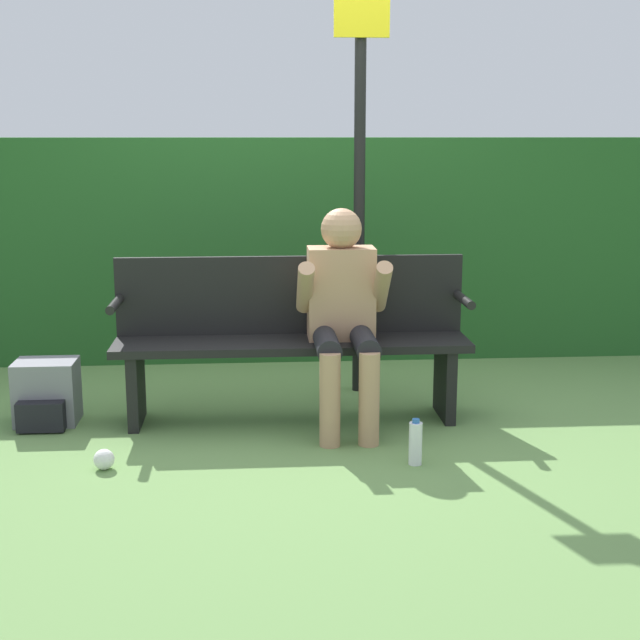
% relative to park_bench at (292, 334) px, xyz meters
% --- Properties ---
extents(ground_plane, '(40.00, 40.00, 0.00)m').
position_rel_park_bench_xyz_m(ground_plane, '(0.00, -0.07, -0.49)').
color(ground_plane, '#668E4C').
extents(hedge_back, '(12.00, 0.56, 1.58)m').
position_rel_park_bench_xyz_m(hedge_back, '(0.00, 1.54, 0.30)').
color(hedge_back, '#235623').
rests_on(hedge_back, ground).
extents(park_bench, '(2.00, 0.40, 0.92)m').
position_rel_park_bench_xyz_m(park_bench, '(0.00, 0.00, 0.00)').
color(park_bench, black).
rests_on(park_bench, ground).
extents(person_seated, '(0.51, 0.65, 1.21)m').
position_rel_park_bench_xyz_m(person_seated, '(0.28, -0.14, 0.18)').
color(person_seated, tan).
rests_on(person_seated, ground).
extents(backpack, '(0.34, 0.35, 0.36)m').
position_rel_park_bench_xyz_m(backpack, '(-1.39, -0.02, -0.32)').
color(backpack, slate).
rests_on(backpack, ground).
extents(water_bottle, '(0.07, 0.07, 0.23)m').
position_rel_park_bench_xyz_m(water_bottle, '(0.58, -0.81, -0.38)').
color(water_bottle, white).
rests_on(water_bottle, ground).
extents(signpost, '(0.33, 0.09, 2.45)m').
position_rel_park_bench_xyz_m(signpost, '(0.44, 0.51, 0.88)').
color(signpost, black).
rests_on(signpost, ground).
extents(parked_car, '(2.18, 4.23, 1.42)m').
position_rel_park_bench_xyz_m(parked_car, '(5.27, 12.45, 0.17)').
color(parked_car, maroon).
rests_on(parked_car, ground).
extents(litter_crumple, '(0.10, 0.10, 0.10)m').
position_rel_park_bench_xyz_m(litter_crumple, '(-0.95, -0.77, -0.44)').
color(litter_crumple, silver).
rests_on(litter_crumple, ground).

